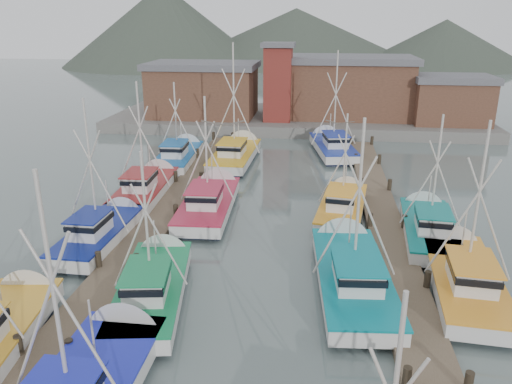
# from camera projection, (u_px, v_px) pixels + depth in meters

# --- Properties ---
(ground) EXTENTS (260.00, 260.00, 0.00)m
(ground) POSITION_uv_depth(u_px,v_px,m) (261.00, 264.00, 26.19)
(ground) COLOR #50605E
(ground) RESTS_ON ground
(dock_left) EXTENTS (2.30, 46.00, 1.50)m
(dock_left) POSITION_uv_depth(u_px,v_px,m) (156.00, 224.00, 30.75)
(dock_left) COLOR brown
(dock_left) RESTS_ON ground
(dock_right) EXTENTS (2.30, 46.00, 1.50)m
(dock_right) POSITION_uv_depth(u_px,v_px,m) (388.00, 236.00, 29.08)
(dock_right) COLOR brown
(dock_right) RESTS_ON ground
(quay) EXTENTS (44.00, 16.00, 1.20)m
(quay) POSITION_uv_depth(u_px,v_px,m) (297.00, 119.00, 60.65)
(quay) COLOR slate
(quay) RESTS_ON ground
(shed_left) EXTENTS (12.72, 8.48, 6.20)m
(shed_left) POSITION_uv_depth(u_px,v_px,m) (203.00, 89.00, 58.85)
(shed_left) COLOR brown
(shed_left) RESTS_ON quay
(shed_center) EXTENTS (14.84, 9.54, 6.90)m
(shed_center) POSITION_uv_depth(u_px,v_px,m) (349.00, 86.00, 58.59)
(shed_center) COLOR brown
(shed_center) RESTS_ON quay
(shed_right) EXTENTS (8.48, 6.36, 5.20)m
(shed_right) POSITION_uv_depth(u_px,v_px,m) (451.00, 99.00, 54.75)
(shed_right) COLOR brown
(shed_right) RESTS_ON quay
(lookout_tower) EXTENTS (3.60, 3.60, 8.50)m
(lookout_tower) POSITION_uv_depth(u_px,v_px,m) (278.00, 82.00, 55.51)
(lookout_tower) COLOR maroon
(lookout_tower) RESTS_ON quay
(distant_hills) EXTENTS (175.00, 140.00, 42.00)m
(distant_hills) POSITION_uv_depth(u_px,v_px,m) (267.00, 63.00, 142.52)
(distant_hills) COLOR #3B4338
(distant_hills) RESTS_ON ground
(boat_4) EXTENTS (4.08, 9.19, 7.91)m
(boat_4) POSITION_uv_depth(u_px,v_px,m) (154.00, 285.00, 22.86)
(boat_4) COLOR black
(boat_4) RESTS_ON ground
(boat_5) EXTENTS (3.96, 10.35, 9.26)m
(boat_5) POSITION_uv_depth(u_px,v_px,m) (351.00, 272.00, 23.97)
(boat_5) COLOR black
(boat_5) RESTS_ON ground
(boat_6) EXTENTS (3.66, 8.41, 9.03)m
(boat_6) POSITION_uv_depth(u_px,v_px,m) (103.00, 231.00, 28.59)
(boat_6) COLOR black
(boat_6) RESTS_ON ground
(boat_7) EXTENTS (3.73, 9.50, 9.10)m
(boat_7) POSITION_uv_depth(u_px,v_px,m) (462.00, 275.00, 23.67)
(boat_7) COLOR black
(boat_7) RESTS_ON ground
(boat_8) EXTENTS (3.56, 9.87, 8.65)m
(boat_8) POSITION_uv_depth(u_px,v_px,m) (210.00, 201.00, 33.25)
(boat_8) COLOR black
(boat_8) RESTS_ON ground
(boat_9) EXTENTS (3.71, 8.79, 7.51)m
(boat_9) POSITION_uv_depth(u_px,v_px,m) (343.00, 205.00, 32.53)
(boat_9) COLOR black
(boat_9) RESTS_ON ground
(boat_10) EXTENTS (3.76, 9.32, 9.09)m
(boat_10) POSITION_uv_depth(u_px,v_px,m) (147.00, 187.00, 36.10)
(boat_10) COLOR black
(boat_10) RESTS_ON ground
(boat_11) EXTENTS (3.48, 9.00, 8.17)m
(boat_11) POSITION_uv_depth(u_px,v_px,m) (428.00, 227.00, 29.24)
(boat_11) COLOR black
(boat_11) RESTS_ON ground
(boat_12) EXTENTS (4.53, 10.37, 11.32)m
(boat_12) POSITION_uv_depth(u_px,v_px,m) (236.00, 154.00, 44.94)
(boat_12) COLOR black
(boat_12) RESTS_ON ground
(boat_13) EXTENTS (4.69, 10.22, 10.46)m
(boat_13) POSITION_uv_depth(u_px,v_px,m) (332.00, 146.00, 47.68)
(boat_13) COLOR black
(boat_13) RESTS_ON ground
(boat_14) EXTENTS (3.42, 9.54, 8.02)m
(boat_14) POSITION_uv_depth(u_px,v_px,m) (180.00, 155.00, 44.39)
(boat_14) COLOR black
(boat_14) RESTS_ON ground
(gull_near) EXTENTS (1.55, 0.66, 0.24)m
(gull_near) POSITION_uv_depth(u_px,v_px,m) (223.00, 124.00, 17.58)
(gull_near) COLOR gray
(gull_near) RESTS_ON ground
(gull_far) EXTENTS (1.54, 0.66, 0.24)m
(gull_far) POSITION_uv_depth(u_px,v_px,m) (340.00, 123.00, 26.54)
(gull_far) COLOR gray
(gull_far) RESTS_ON ground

